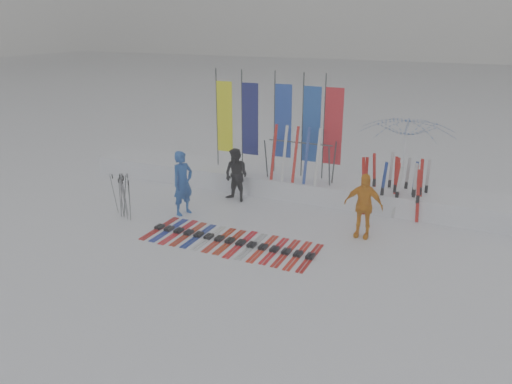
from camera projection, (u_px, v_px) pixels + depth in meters
The scene contains 11 objects.
ground at pixel (221, 250), 12.06m from camera, with size 120.00×120.00×0.00m, color white.
snow_bank at pixel (289, 184), 15.92m from camera, with size 14.00×1.60×0.60m, color white.
person_blue at pixel (183, 183), 13.99m from camera, with size 0.67×0.44×1.84m, color #1C4BA5.
person_black at pixel (236, 175), 15.07m from camera, with size 0.79×0.62×1.62m, color black.
person_yellow at pixel (363, 205), 12.54m from camera, with size 0.98×0.41×1.68m, color orange.
tent_canopy at pixel (404, 158), 15.08m from camera, with size 2.83×2.88×2.59m, color white.
ski_row at pixel (230, 241), 12.45m from camera, with size 4.38×1.69×0.07m.
pole_cluster at pixel (123, 196), 13.97m from camera, with size 0.79×0.55×1.25m.
feather_flags at pixel (278, 122), 15.55m from camera, with size 4.26×0.17×3.20m.
ski_rack at pixel (300, 156), 15.03m from camera, with size 2.04×0.80×1.23m.
upright_skis at pixel (398, 187), 14.06m from camera, with size 1.69×1.11×1.70m.
Camera 1 is at (5.29, -9.61, 5.28)m, focal length 35.00 mm.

